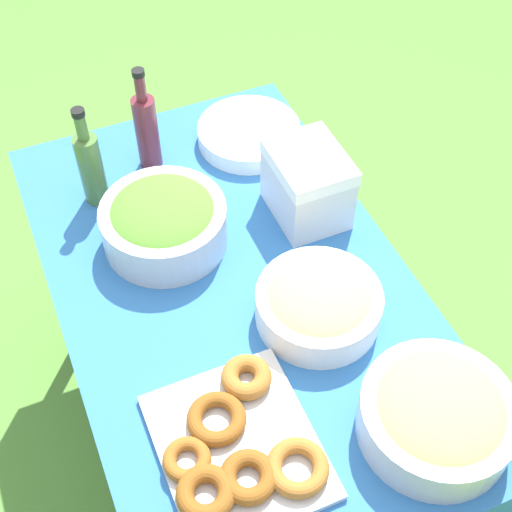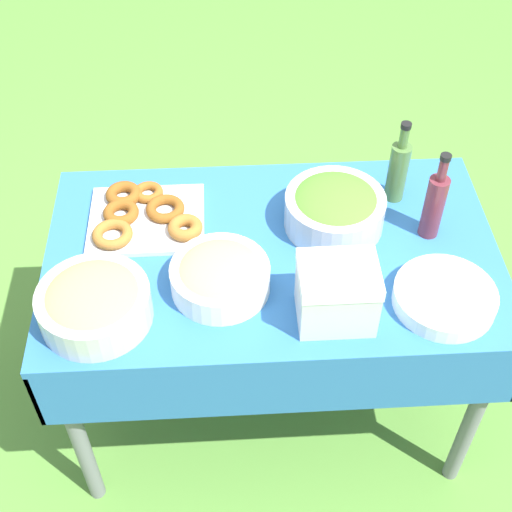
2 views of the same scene
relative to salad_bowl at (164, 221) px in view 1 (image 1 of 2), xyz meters
name	(u,v)px [view 1 (image 1 of 2)]	position (x,y,z in m)	size (l,w,h in m)	color
ground_plane	(240,441)	(0.19, 0.10, -0.85)	(14.00, 14.00, 0.00)	#568C38
picnic_table	(235,314)	(0.19, 0.10, -0.18)	(1.30, 0.77, 0.78)	#2D6BB2
salad_bowl	(164,221)	(0.00, 0.00, 0.00)	(0.29, 0.29, 0.13)	silver
pasta_bowl	(319,303)	(0.34, 0.23, -0.02)	(0.27, 0.27, 0.10)	white
donut_platter	(238,447)	(0.56, -0.05, -0.04)	(0.36, 0.31, 0.05)	silver
plate_stack	(249,134)	(-0.25, 0.32, -0.04)	(0.27, 0.27, 0.05)	white
olive_oil_bottle	(91,166)	(-0.20, -0.11, 0.04)	(0.06, 0.06, 0.27)	#4C7238
wine_bottle	(147,129)	(-0.27, 0.05, 0.05)	(0.06, 0.06, 0.29)	maroon
bread_bowl	(437,415)	(0.66, 0.31, -0.01)	(0.29, 0.29, 0.12)	silver
cooler_box	(307,184)	(0.04, 0.34, 0.02)	(0.20, 0.16, 0.18)	silver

